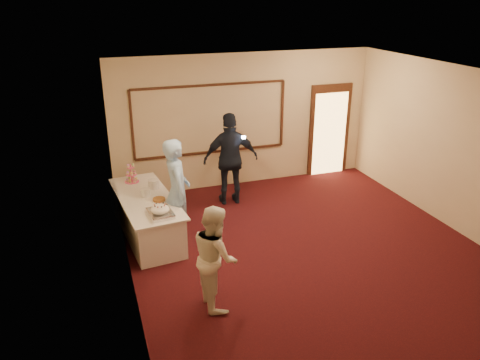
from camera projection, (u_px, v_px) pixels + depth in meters
name	position (u px, v px, depth m)	size (l,w,h in m)	color
floor	(312.00, 255.00, 8.02)	(7.00, 7.00, 0.00)	black
room_walls	(319.00, 142.00, 7.26)	(6.04, 7.04, 3.02)	beige
wall_molding	(211.00, 119.00, 10.23)	(3.45, 0.04, 1.55)	black
doorway	(329.00, 131.00, 11.29)	(1.05, 0.07, 2.20)	black
buffet_table	(147.00, 216.00, 8.54)	(1.14, 2.42, 0.77)	white
pavlova_tray	(160.00, 211.00, 7.68)	(0.42, 0.55, 0.19)	silver
cupcake_stand	(131.00, 175.00, 9.02)	(0.27, 0.27, 0.40)	#E9518B
plate_stack_a	(145.00, 192.00, 8.42)	(0.17, 0.17, 0.14)	white
plate_stack_b	(153.00, 184.00, 8.75)	(0.20, 0.20, 0.17)	white
tart	(159.00, 200.00, 8.23)	(0.25, 0.25, 0.05)	white
man	(177.00, 191.00, 8.17)	(0.70, 0.46, 1.91)	#94BFF1
woman	(215.00, 256.00, 6.54)	(0.74, 0.58, 1.53)	white
guest	(231.00, 159.00, 9.68)	(1.14, 0.48, 1.95)	black
camera_flash	(244.00, 137.00, 9.35)	(0.07, 0.04, 0.05)	white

